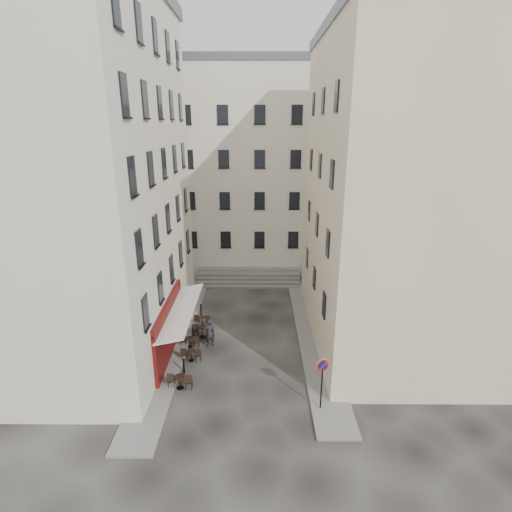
{
  "coord_description": "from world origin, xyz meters",
  "views": [
    {
      "loc": [
        0.89,
        -20.11,
        13.36
      ],
      "look_at": [
        0.75,
        4.0,
        5.3
      ],
      "focal_mm": 28.0,
      "sensor_mm": 36.0,
      "label": 1
    }
  ],
  "objects_px": {
    "no_parking_sign": "(322,375)",
    "bistro_table_a": "(180,381)",
    "bistro_table_b": "(191,354)",
    "pedestrian": "(209,333)"
  },
  "relations": [
    {
      "from": "no_parking_sign",
      "to": "bistro_table_a",
      "type": "bearing_deg",
      "value": 151.72
    },
    {
      "from": "bistro_table_b",
      "to": "pedestrian",
      "type": "height_order",
      "value": "pedestrian"
    },
    {
      "from": "no_parking_sign",
      "to": "bistro_table_a",
      "type": "relative_size",
      "value": 2.14
    },
    {
      "from": "no_parking_sign",
      "to": "pedestrian",
      "type": "height_order",
      "value": "no_parking_sign"
    },
    {
      "from": "no_parking_sign",
      "to": "bistro_table_a",
      "type": "xyz_separation_m",
      "value": [
        -7.16,
        1.61,
        -1.53
      ]
    },
    {
      "from": "no_parking_sign",
      "to": "bistro_table_a",
      "type": "height_order",
      "value": "no_parking_sign"
    },
    {
      "from": "no_parking_sign",
      "to": "pedestrian",
      "type": "relative_size",
      "value": 1.53
    },
    {
      "from": "no_parking_sign",
      "to": "bistro_table_b",
      "type": "height_order",
      "value": "no_parking_sign"
    },
    {
      "from": "bistro_table_b",
      "to": "pedestrian",
      "type": "xyz_separation_m",
      "value": [
        0.9,
        1.68,
        0.49
      ]
    },
    {
      "from": "no_parking_sign",
      "to": "bistro_table_b",
      "type": "xyz_separation_m",
      "value": [
        -6.99,
        4.18,
        -1.57
      ]
    }
  ]
}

